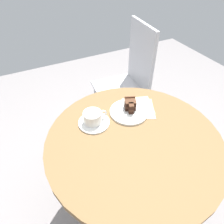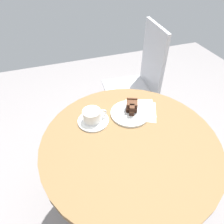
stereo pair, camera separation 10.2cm
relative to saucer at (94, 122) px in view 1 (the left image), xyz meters
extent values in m
cube|color=gray|center=(0.13, -0.18, -0.69)|extent=(4.40, 4.40, 0.01)
cylinder|color=brown|center=(0.13, -0.18, -0.02)|extent=(0.84, 0.84, 0.03)
cylinder|color=#B7B7BC|center=(0.13, -0.18, -0.36)|extent=(0.07, 0.07, 0.63)
cylinder|color=#B7B7BC|center=(0.13, -0.18, -0.68)|extent=(0.38, 0.38, 0.02)
cylinder|color=white|center=(0.00, 0.00, 0.00)|extent=(0.16, 0.16, 0.01)
cylinder|color=white|center=(-0.01, 0.00, 0.04)|extent=(0.09, 0.09, 0.06)
cylinder|color=#D6B789|center=(-0.01, 0.00, 0.07)|extent=(0.08, 0.08, 0.00)
torus|color=white|center=(0.05, 0.00, 0.04)|extent=(0.05, 0.01, 0.05)
cube|color=#B7B7BC|center=(0.03, -0.04, 0.01)|extent=(0.07, 0.05, 0.00)
ellipsoid|color=#B7B7BC|center=(-0.01, -0.07, 0.01)|extent=(0.02, 0.02, 0.00)
cylinder|color=white|center=(0.20, -0.01, 0.00)|extent=(0.21, 0.21, 0.01)
cube|color=black|center=(0.22, 0.01, 0.02)|extent=(0.07, 0.07, 0.02)
cube|color=black|center=(0.20, -0.02, 0.02)|extent=(0.04, 0.04, 0.02)
cube|color=#4C2B19|center=(0.22, 0.01, 0.03)|extent=(0.07, 0.07, 0.01)
cube|color=#4C2B19|center=(0.20, -0.02, 0.03)|extent=(0.04, 0.04, 0.01)
cube|color=black|center=(0.22, 0.01, 0.05)|extent=(0.07, 0.07, 0.02)
cube|color=black|center=(0.20, -0.02, 0.05)|extent=(0.04, 0.04, 0.02)
cube|color=#4C2B19|center=(0.22, 0.01, 0.06)|extent=(0.07, 0.07, 0.01)
cube|color=#4C2B19|center=(0.20, -0.02, 0.06)|extent=(0.04, 0.04, 0.01)
cube|color=#4C2B19|center=(0.22, 0.03, 0.04)|extent=(0.06, 0.03, 0.06)
cube|color=#B7B7BC|center=(0.19, 0.02, 0.01)|extent=(0.10, 0.05, 0.00)
cube|color=#B7B7BC|center=(0.25, 0.05, 0.01)|extent=(0.04, 0.03, 0.00)
cube|color=beige|center=(0.26, 0.00, 0.00)|extent=(0.23, 0.23, 0.00)
cube|color=beige|center=(0.27, 0.01, 0.00)|extent=(0.20, 0.20, 0.00)
cylinder|color=#BCBCC1|center=(0.27, 0.68, -0.47)|extent=(0.02, 0.02, 0.43)
cylinder|color=#BCBCC1|center=(0.25, 0.35, -0.47)|extent=(0.02, 0.02, 0.43)
cylinder|color=#BCBCC1|center=(0.59, 0.65, -0.47)|extent=(0.02, 0.02, 0.43)
cylinder|color=#BCBCC1|center=(0.57, 0.33, -0.47)|extent=(0.02, 0.02, 0.43)
cube|color=#BCBCC1|center=(0.42, 0.50, -0.24)|extent=(0.41, 0.41, 0.02)
cube|color=#BCBCC1|center=(0.59, 0.49, 0.01)|extent=(0.05, 0.36, 0.50)
camera|label=1|loc=(-0.24, -0.69, 0.72)|focal=32.00mm
camera|label=2|loc=(-0.15, -0.73, 0.72)|focal=32.00mm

